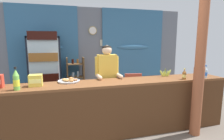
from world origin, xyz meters
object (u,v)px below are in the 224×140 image
Objects in this scene: snack_box_instant_noodle at (36,80)px; stall_counter at (120,103)px; shopkeeper at (107,75)px; soda_bottle_lime_soda at (16,80)px; drink_fridge at (45,65)px; banana_bunch at (166,73)px; soda_bottle_water at (206,72)px; soda_bottle_iced_tea at (184,75)px; plastic_lawn_chair at (132,87)px; timber_post at (199,70)px; bottle_shelf_rack at (76,78)px; pastry_tray at (69,81)px.

stall_counter is at bearing -6.13° from snack_box_instant_noodle.
shopkeeper reaches higher than soda_bottle_lime_soda.
drink_fridge is 1.87m from snack_box_instant_noodle.
drink_fridge is 2.95m from banana_bunch.
soda_bottle_lime_soda reaches higher than soda_bottle_water.
soda_bottle_iced_tea is (1.30, -0.62, 0.06)m from shopkeeper.
drink_fridge reaches higher than stall_counter.
drink_fridge is at bearing 161.72° from plastic_lawn_chair.
timber_post is 2.80× the size of plastic_lawn_chair.
stall_counter is 2.25m from bottle_shelf_rack.
timber_post is 7.17× the size of soda_bottle_lime_soda.
soda_bottle_water is (3.02, -2.07, 0.02)m from drink_fridge.
soda_bottle_iced_tea is (2.77, -0.03, -0.06)m from soda_bottle_lime_soda.
timber_post is at bearing -32.27° from shopkeeper.
snack_box_instant_noodle is at bearing 173.87° from stall_counter.
bottle_shelf_rack reaches higher than soda_bottle_water.
soda_bottle_lime_soda is at bearing -114.13° from bottle_shelf_rack.
shopkeeper is (-1.39, 0.88, -0.17)m from timber_post.
stall_counter is 1.28m from soda_bottle_iced_tea.
shopkeeper is 4.17× the size of pastry_tray.
drink_fridge is (-2.64, 2.33, -0.12)m from timber_post.
snack_box_instant_noodle is 0.69× the size of banana_bunch.
timber_post reaches higher than soda_bottle_lime_soda.
plastic_lawn_chair is 4.28× the size of soda_bottle_iced_tea.
plastic_lawn_chair is 1.95m from pastry_tray.
snack_box_instant_noodle is at bearing 35.82° from soda_bottle_lime_soda.
snack_box_instant_noodle is at bearing -177.01° from banana_bunch.
shopkeeper is at bearing -49.26° from drink_fridge.
plastic_lawn_chair is at bearing 42.05° from shopkeeper.
soda_bottle_water reaches higher than soda_bottle_iced_tea.
soda_bottle_water is at bearing -3.73° from snack_box_instant_noodle.
timber_post is 2.00× the size of bottle_shelf_rack.
shopkeeper is at bearing -72.86° from bottle_shelf_rack.
bottle_shelf_rack is 0.77× the size of shopkeeper.
bottle_shelf_rack reaches higher than pastry_tray.
soda_bottle_water is 0.88× the size of banana_bunch.
pastry_tray is at bearing 163.91° from timber_post.
soda_bottle_lime_soda is (-0.98, -2.19, 0.47)m from bottle_shelf_rack.
shopkeeper is at bearing 160.88° from soda_bottle_water.
soda_bottle_lime_soda is at bearing -156.40° from pastry_tray.
drink_fridge is 5.58× the size of soda_bottle_lime_soda.
plastic_lawn_chair is at bearing 108.29° from timber_post.
drink_fridge is 2.28m from plastic_lawn_chair.
banana_bunch is at bearing -75.65° from plastic_lawn_chair.
soda_bottle_lime_soda reaches higher than snack_box_instant_noodle.
timber_post is (1.29, -0.31, 0.56)m from stall_counter.
stall_counter is at bearing -19.75° from pastry_tray.
drink_fridge reaches higher than soda_bottle_lime_soda.
stall_counter is 1.74m from soda_bottle_water.
timber_post reaches higher than soda_bottle_water.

